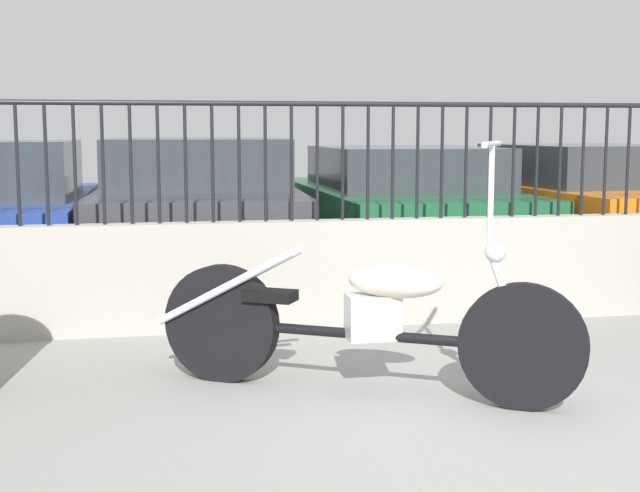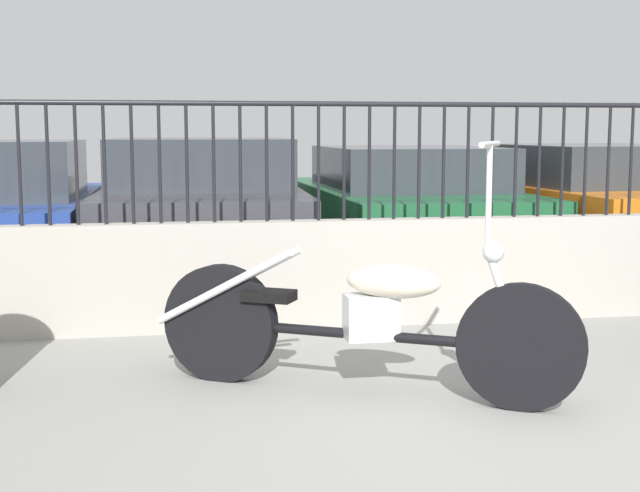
{
  "view_description": "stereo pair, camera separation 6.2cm",
  "coord_description": "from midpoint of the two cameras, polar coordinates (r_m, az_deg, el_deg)",
  "views": [
    {
      "loc": [
        -1.56,
        -3.81,
        1.43
      ],
      "look_at": [
        -0.51,
        1.62,
        0.7
      ],
      "focal_mm": 50.0,
      "sensor_mm": 36.0,
      "label": 1
    },
    {
      "loc": [
        -1.49,
        -3.83,
        1.43
      ],
      "look_at": [
        -0.51,
        1.62,
        0.7
      ],
      "focal_mm": 50.0,
      "sensor_mm": 36.0,
      "label": 2
    }
  ],
  "objects": [
    {
      "name": "fence_railing",
      "position": [
        6.45,
        3.46,
        6.65
      ],
      "size": [
        8.75,
        0.04,
        0.85
      ],
      "color": "black",
      "rests_on": "low_wall"
    },
    {
      "name": "low_wall",
      "position": [
        6.53,
        3.4,
        -1.68
      ],
      "size": [
        8.75,
        0.18,
        0.78
      ],
      "color": "#9E998E",
      "rests_on": "ground_plane"
    },
    {
      "name": "car_orange",
      "position": [
        10.05,
        16.81,
        2.74
      ],
      "size": [
        2.17,
        4.23,
        1.27
      ],
      "rotation": [
        0.0,
        0.0,
        1.64
      ],
      "color": "black",
      "rests_on": "ground_plane"
    },
    {
      "name": "car_dark_grey",
      "position": [
        9.07,
        -7.36,
        2.68
      ],
      "size": [
        2.12,
        4.39,
        1.34
      ],
      "rotation": [
        0.0,
        0.0,
        1.52
      ],
      "color": "black",
      "rests_on": "ground_plane"
    },
    {
      "name": "ground_plane",
      "position": [
        4.35,
        11.11,
        -11.79
      ],
      "size": [
        40.0,
        40.0,
        0.0
      ],
      "primitive_type": "plane",
      "color": "gray"
    },
    {
      "name": "motorcycle_black",
      "position": [
        4.84,
        1.74,
        -4.65
      ],
      "size": [
        2.13,
        1.29,
        1.37
      ],
      "rotation": [
        0.0,
        0.0,
        -0.52
      ],
      "color": "black",
      "rests_on": "ground_plane"
    },
    {
      "name": "car_green",
      "position": [
        9.45,
        5.6,
        2.68
      ],
      "size": [
        1.87,
        4.25,
        1.25
      ],
      "rotation": [
        0.0,
        0.0,
        1.57
      ],
      "color": "black",
      "rests_on": "ground_plane"
    }
  ]
}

